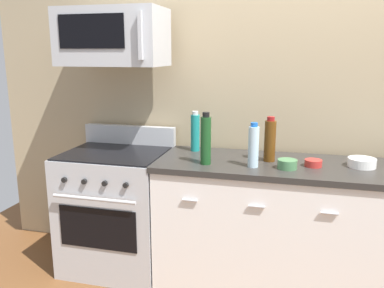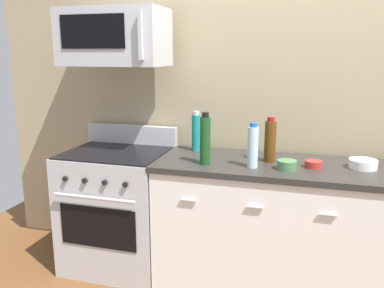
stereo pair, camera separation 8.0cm
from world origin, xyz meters
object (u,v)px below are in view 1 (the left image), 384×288
at_px(bowl_green_glaze, 287,164).
at_px(range_oven, 117,209).
at_px(bottle_wine_green, 206,140).
at_px(bowl_red_small, 313,163).
at_px(microwave, 113,37).
at_px(bottle_water_clear, 253,146).
at_px(bottle_sparkling_teal, 195,132).
at_px(bottle_wine_amber, 270,140).
at_px(bowl_white_ceramic, 362,162).

bearing_deg(bowl_green_glaze, range_oven, 174.23).
height_order(bottle_wine_green, bowl_red_small, bottle_wine_green).
distance_m(range_oven, microwave, 1.28).
distance_m(microwave, bottle_water_clear, 1.26).
xyz_separation_m(microwave, bottle_sparkling_teal, (0.57, 0.15, -0.69)).
xyz_separation_m(microwave, bowl_red_small, (1.42, -0.08, -0.81)).
height_order(microwave, bottle_water_clear, microwave).
xyz_separation_m(bottle_wine_green, bottle_wine_amber, (0.40, 0.18, -0.02)).
distance_m(range_oven, bowl_white_ceramic, 1.79).
relative_size(range_oven, bowl_white_ceramic, 6.06).
bearing_deg(bottle_water_clear, microwave, 169.91).
relative_size(bottle_sparkling_teal, bowl_white_ceramic, 1.71).
bearing_deg(bottle_wine_green, bowl_green_glaze, 2.32).
xyz_separation_m(range_oven, bowl_white_ceramic, (1.72, 0.04, 0.48)).
height_order(bottle_sparkling_teal, bowl_green_glaze, bottle_sparkling_teal).
distance_m(bottle_wine_amber, bowl_red_small, 0.32).
height_order(bottle_wine_amber, bowl_red_small, bottle_wine_amber).
bearing_deg(range_oven, bowl_white_ceramic, 1.22).
height_order(bowl_green_glaze, bowl_red_small, bowl_green_glaze).
height_order(bottle_water_clear, bowl_green_glaze, bottle_water_clear).
bearing_deg(microwave, bowl_red_small, -3.10).
bearing_deg(bottle_wine_amber, bowl_green_glaze, -52.23).
xyz_separation_m(microwave, bowl_green_glaze, (1.25, -0.17, -0.80)).
relative_size(bottle_water_clear, bowl_red_small, 2.62).
height_order(range_oven, bottle_wine_amber, bottle_wine_amber).
bearing_deg(bottle_sparkling_teal, microwave, -165.59).
bearing_deg(bottle_water_clear, bottle_sparkling_teal, 144.74).
height_order(range_oven, bottle_wine_green, bottle_wine_green).
relative_size(range_oven, bottle_wine_green, 3.08).
bearing_deg(bowl_green_glaze, bottle_wine_green, -177.68).
bearing_deg(bottle_water_clear, bowl_red_small, 15.86).
bearing_deg(bottle_wine_amber, bowl_white_ceramic, 0.30).
xyz_separation_m(bottle_water_clear, bowl_green_glaze, (0.22, 0.01, -0.11)).
bearing_deg(bowl_red_small, bottle_sparkling_teal, 165.27).
xyz_separation_m(range_oven, bowl_green_glaze, (1.26, -0.13, 0.48)).
relative_size(bottle_wine_green, bottle_wine_amber, 1.13).
bearing_deg(bowl_white_ceramic, bowl_green_glaze, -160.70).
bearing_deg(bottle_wine_green, range_oven, 168.45).
bearing_deg(bowl_white_ceramic, microwave, 179.73).
bearing_deg(range_oven, bottle_wine_green, -11.55).
relative_size(bottle_wine_green, bowl_red_small, 3.13).
bearing_deg(bottle_wine_amber, bottle_sparkling_teal, 164.31).
height_order(microwave, bowl_red_small, microwave).
xyz_separation_m(range_oven, microwave, (0.00, 0.04, 1.28)).
relative_size(bottle_wine_amber, bowl_green_glaze, 2.46).
distance_m(bottle_water_clear, bottle_sparkling_teal, 0.57).
relative_size(bottle_sparkling_teal, bowl_green_glaze, 2.42).
distance_m(bowl_green_glaze, bowl_red_small, 0.19).
xyz_separation_m(bottle_water_clear, bottle_wine_amber, (0.09, 0.17, 0.01)).
bearing_deg(bowl_white_ceramic, bowl_red_small, -167.28).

